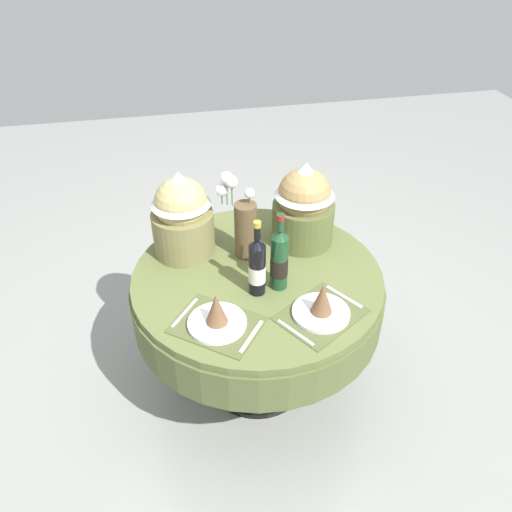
# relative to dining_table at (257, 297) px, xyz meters

# --- Properties ---
(ground) EXTENTS (8.00, 8.00, 0.00)m
(ground) POSITION_rel_dining_table_xyz_m (0.00, 0.00, -0.59)
(ground) COLOR gray
(dining_table) EXTENTS (1.17, 1.17, 0.73)m
(dining_table) POSITION_rel_dining_table_xyz_m (0.00, 0.00, 0.00)
(dining_table) COLOR #5B6638
(dining_table) RESTS_ON ground
(place_setting_left) EXTENTS (0.43, 0.41, 0.16)m
(place_setting_left) POSITION_rel_dining_table_xyz_m (-0.23, -0.29, 0.19)
(place_setting_left) COLOR #4E562F
(place_setting_left) RESTS_ON dining_table
(place_setting_right) EXTENTS (0.43, 0.40, 0.16)m
(place_setting_right) POSITION_rel_dining_table_xyz_m (0.20, -0.32, 0.19)
(place_setting_right) COLOR #4E562F
(place_setting_right) RESTS_ON dining_table
(flower_vase) EXTENTS (0.18, 0.11, 0.44)m
(flower_vase) POSITION_rel_dining_table_xyz_m (-0.03, 0.16, 0.32)
(flower_vase) COLOR brown
(flower_vase) RESTS_ON dining_table
(wine_bottle_left) EXTENTS (0.08, 0.08, 0.37)m
(wine_bottle_left) POSITION_rel_dining_table_xyz_m (0.07, -0.10, 0.29)
(wine_bottle_left) COLOR #194223
(wine_bottle_left) RESTS_ON dining_table
(wine_bottle_centre) EXTENTS (0.07, 0.07, 0.36)m
(wine_bottle_centre) POSITION_rel_dining_table_xyz_m (-0.03, -0.12, 0.28)
(wine_bottle_centre) COLOR black
(wine_bottle_centre) RESTS_ON dining_table
(gift_tub_back_left) EXTENTS (0.29, 0.29, 0.42)m
(gift_tub_back_left) POSITION_rel_dining_table_xyz_m (-0.30, 0.25, 0.36)
(gift_tub_back_left) COLOR olive
(gift_tub_back_left) RESTS_ON dining_table
(gift_tub_back_right) EXTENTS (0.30, 0.30, 0.42)m
(gift_tub_back_right) POSITION_rel_dining_table_xyz_m (0.27, 0.22, 0.36)
(gift_tub_back_right) COLOR #566033
(gift_tub_back_right) RESTS_ON dining_table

